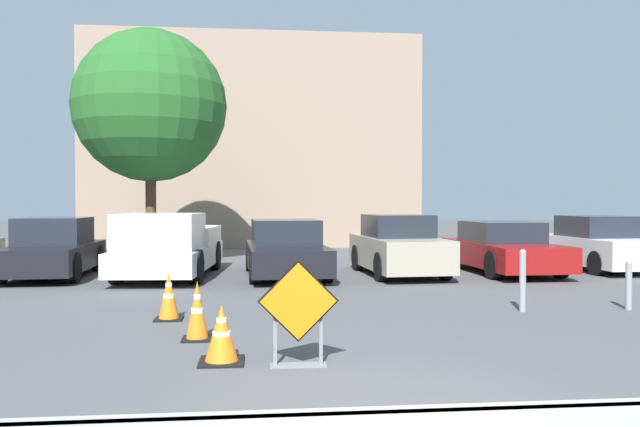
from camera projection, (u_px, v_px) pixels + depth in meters
name	position (u px, v px, depth m)	size (l,w,h in m)	color
ground_plane	(304.00, 279.00, 15.19)	(96.00, 96.00, 0.00)	#4C4C4F
curb_lip	(390.00, 418.00, 5.24)	(25.37, 0.20, 0.14)	#999993
road_closed_sign	(298.00, 311.00, 7.10)	(0.93, 0.20, 1.22)	black
traffic_cone_nearest	(222.00, 335.00, 7.31)	(0.52, 0.52, 0.68)	black
traffic_cone_second	(197.00, 311.00, 8.52)	(0.41, 0.41, 0.81)	black
traffic_cone_third	(169.00, 296.00, 9.97)	(0.43, 0.43, 0.77)	black
parked_car_second	(54.00, 250.00, 15.70)	(1.97, 4.27, 1.50)	black
pickup_truck	(168.00, 248.00, 15.52)	(2.33, 5.23, 1.62)	silver
parked_car_third	(286.00, 250.00, 15.83)	(2.09, 4.45, 1.44)	black
parked_car_fourth	(398.00, 247.00, 16.13)	(2.00, 4.12, 1.56)	#A39984
parked_car_fifth	(502.00, 248.00, 16.75)	(2.03, 4.72, 1.36)	maroon
parked_car_sixth	(598.00, 245.00, 17.36)	(1.96, 4.10, 1.50)	white
bollard_nearest	(523.00, 279.00, 10.71)	(0.12, 0.12, 1.08)	gray
bollard_second	(629.00, 284.00, 10.90)	(0.12, 0.12, 0.87)	gray
building_facade_backdrop	(254.00, 145.00, 27.84)	(14.05, 5.00, 8.91)	gray
street_tree_behind_lot	(150.00, 106.00, 18.96)	(4.62, 4.62, 7.13)	#513823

